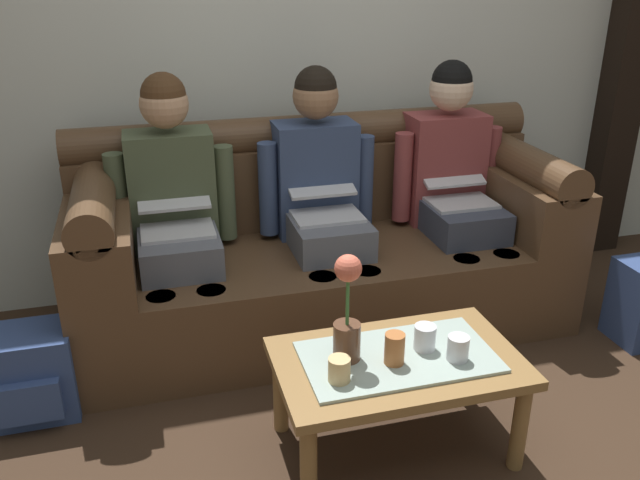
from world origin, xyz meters
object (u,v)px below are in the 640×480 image
couch (321,248)px  person_middle (321,192)px  cup_near_right (394,349)px  cup_far_center (339,369)px  cup_near_left (425,337)px  coffee_table (397,371)px  cup_far_left (458,348)px  person_left (174,205)px  person_right (453,180)px  backpack_left (32,374)px  flower_vase (347,314)px

couch → person_middle: size_ratio=1.86×
cup_near_right → cup_far_center: size_ratio=1.33×
cup_near_left → cup_far_center: (-0.34, -0.10, -0.00)m
coffee_table → cup_near_left: size_ratio=9.35×
person_middle → cup_near_right: bearing=-91.7°
cup_near_right → cup_far_left: 0.22m
person_left → person_right: bearing=0.0°
coffee_table → backpack_left: (-1.28, 0.56, -0.15)m
person_left → backpack_left: bearing=-144.3°
cup_far_center → person_middle: bearing=77.5°
cup_near_left → person_left: bearing=128.2°
person_left → backpack_left: size_ratio=3.40×
coffee_table → backpack_left: 1.41m
cup_near_right → cup_far_center: bearing=-167.1°
coffee_table → flower_vase: bearing=170.0°
couch → person_middle: bearing=-90.0°
flower_vase → person_right: bearing=48.8°
person_middle → cup_far_left: size_ratio=13.79×
cup_near_right → person_left: bearing=121.7°
person_left → coffee_table: person_left is taller
couch → backpack_left: bearing=-160.9°
cup_far_left → cup_near_right: bearing=170.2°
person_right → backpack_left: 2.06m
person_middle → backpack_left: (-1.28, -0.44, -0.48)m
couch → coffee_table: (-0.00, -1.00, -0.04)m
coffee_table → cup_far_left: 0.23m
couch → person_middle: person_middle is taller
cup_near_left → cup_near_right: cup_near_right is taller
cup_near_left → flower_vase: bearing=177.0°
coffee_table → person_left: bearing=123.9°
cup_far_left → backpack_left: size_ratio=0.25×
person_right → couch: bearing=179.7°
person_middle → backpack_left: 1.44m
person_left → cup_near_right: 1.24m
person_left → cup_near_left: 1.27m
couch → coffee_table: 1.00m
cup_far_left → backpack_left: cup_far_left is taller
cup_near_left → backpack_left: cup_near_left is taller
person_left → cup_far_center: 1.19m
cup_near_right → backpack_left: cup_near_right is taller
backpack_left → person_right: bearing=12.7°
person_middle → cup_far_left: bearing=-80.2°
couch → coffee_table: bearing=-90.0°
cup_far_center → backpack_left: size_ratio=0.23×
person_right → cup_far_left: 1.20m
person_middle → cup_near_left: person_middle is taller
cup_far_center → flower_vase: bearing=62.0°
couch → cup_near_left: bearing=-84.0°
person_middle → backpack_left: size_ratio=3.40×
coffee_table → cup_near_right: cup_near_right is taller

